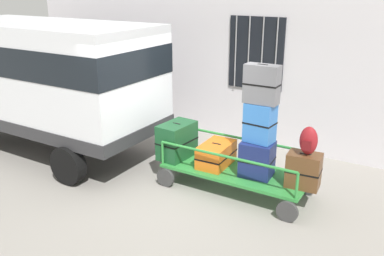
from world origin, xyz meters
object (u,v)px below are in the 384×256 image
at_px(backpack, 308,141).
at_px(suitcase_midleft_bottom, 216,154).
at_px(suitcase_midright_bottom, 304,170).
at_px(van, 46,73).
at_px(luggage_cart, 235,173).
at_px(suitcase_left_bottom, 177,140).
at_px(suitcase_center_bottom, 257,159).
at_px(suitcase_center_top, 262,84).
at_px(suitcase_center_middle, 260,123).

bearing_deg(backpack, suitcase_midleft_bottom, 178.24).
bearing_deg(suitcase_midright_bottom, van, -177.06).
bearing_deg(backpack, luggage_cart, 179.31).
height_order(luggage_cart, backpack, backpack).
bearing_deg(luggage_cart, suitcase_left_bottom, -178.32).
xyz_separation_m(suitcase_center_bottom, suitcase_midright_bottom, (0.77, 0.00, -0.02)).
bearing_deg(suitcase_center_top, suitcase_midleft_bottom, 178.78).
relative_size(suitcase_midleft_bottom, backpack, 1.77).
bearing_deg(suitcase_center_middle, luggage_cart, -175.33).
relative_size(suitcase_left_bottom, suitcase_center_bottom, 1.28).
bearing_deg(suitcase_center_middle, van, -176.18).
xyz_separation_m(suitcase_center_top, backpack, (0.80, -0.03, -0.76)).
distance_m(van, suitcase_left_bottom, 3.17).
bearing_deg(van, backpack, 2.76).
bearing_deg(suitcase_center_bottom, luggage_cart, 179.93).
bearing_deg(suitcase_left_bottom, backpack, 0.48).
distance_m(suitcase_midright_bottom, backpack, 0.50).
bearing_deg(backpack, van, -177.24).
xyz_separation_m(van, suitcase_center_top, (4.56, 0.29, 0.28)).
relative_size(luggage_cart, suitcase_center_top, 4.14).
distance_m(van, suitcase_center_bottom, 4.67).
height_order(suitcase_center_bottom, backpack, backpack).
xyz_separation_m(suitcase_left_bottom, backpack, (2.34, 0.02, 0.45)).
height_order(luggage_cart, suitcase_left_bottom, suitcase_left_bottom).
height_order(suitcase_center_bottom, suitcase_center_top, suitcase_center_top).
bearing_deg(suitcase_center_top, suitcase_center_bottom, -90.00).
bearing_deg(suitcase_center_top, luggage_cart, -177.38).
bearing_deg(suitcase_midleft_bottom, backpack, -1.76).
distance_m(suitcase_left_bottom, suitcase_center_middle, 1.65).
bearing_deg(suitcase_midright_bottom, suitcase_center_top, 178.76).
height_order(suitcase_midleft_bottom, suitcase_center_top, suitcase_center_top).
bearing_deg(suitcase_center_middle, suitcase_left_bottom, -177.57).
distance_m(suitcase_left_bottom, backpack, 2.39).
bearing_deg(suitcase_center_top, suitcase_left_bottom, -178.08).
bearing_deg(suitcase_midleft_bottom, van, -175.38).
xyz_separation_m(luggage_cart, suitcase_center_middle, (0.38, 0.03, 0.97)).
relative_size(luggage_cart, suitcase_midleft_bottom, 3.26).
relative_size(luggage_cart, backpack, 5.76).
height_order(suitcase_center_bottom, suitcase_center_middle, suitcase_center_middle).
height_order(suitcase_left_bottom, suitcase_midright_bottom, suitcase_left_bottom).
bearing_deg(suitcase_left_bottom, van, -175.48).
bearing_deg(suitcase_center_top, suitcase_center_middle, 90.00).
relative_size(luggage_cart, suitcase_left_bottom, 3.38).
relative_size(van, suitcase_center_middle, 7.53).
xyz_separation_m(van, luggage_cart, (4.17, 0.27, -1.32)).
relative_size(van, backpack, 11.01).
bearing_deg(suitcase_center_top, van, -176.36).
distance_m(suitcase_center_bottom, backpack, 0.94).
xyz_separation_m(suitcase_left_bottom, suitcase_midright_bottom, (2.31, 0.03, -0.05)).
bearing_deg(backpack, suitcase_center_bottom, 179.02).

